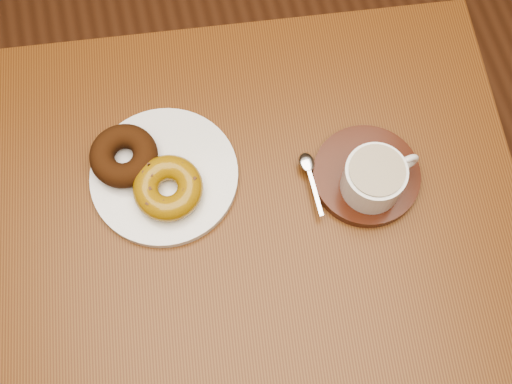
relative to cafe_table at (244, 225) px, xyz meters
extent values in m
plane|color=#552F1A|center=(0.06, -0.16, -0.64)|extent=(6.00, 6.00, 0.00)
cube|color=brown|center=(0.00, 0.00, 0.11)|extent=(0.88, 0.70, 0.03)
cylinder|color=#402512|center=(0.34, -0.30, -0.28)|extent=(0.04, 0.04, 0.74)
cylinder|color=#402512|center=(-0.34, 0.30, -0.28)|extent=(0.04, 0.04, 0.74)
cylinder|color=#402512|center=(0.39, 0.22, -0.28)|extent=(0.04, 0.04, 0.74)
cylinder|color=white|center=(-0.10, 0.06, 0.13)|extent=(0.23, 0.23, 0.01)
torus|color=#371B0B|center=(-0.15, 0.10, 0.15)|extent=(0.11, 0.11, 0.04)
torus|color=#9B7110|center=(-0.10, 0.03, 0.15)|extent=(0.11, 0.11, 0.04)
cube|color=#4A2B18|center=(-0.07, 0.03, 0.17)|extent=(0.01, 0.00, 0.00)
cube|color=#4A2B18|center=(-0.07, 0.04, 0.17)|extent=(0.01, 0.01, 0.00)
cube|color=#4A2B18|center=(-0.08, 0.05, 0.17)|extent=(0.01, 0.01, 0.00)
cube|color=#4A2B18|center=(-0.09, 0.06, 0.17)|extent=(0.01, 0.01, 0.00)
cube|color=#4A2B18|center=(-0.10, 0.06, 0.17)|extent=(0.00, 0.01, 0.00)
cube|color=#4A2B18|center=(-0.11, 0.06, 0.17)|extent=(0.01, 0.01, 0.00)
cube|color=#4A2B18|center=(-0.12, 0.06, 0.17)|extent=(0.01, 0.01, 0.00)
cube|color=#4A2B18|center=(-0.13, 0.05, 0.17)|extent=(0.01, 0.01, 0.00)
cube|color=#4A2B18|center=(-0.13, 0.04, 0.17)|extent=(0.01, 0.01, 0.00)
cube|color=#4A2B18|center=(-0.13, 0.03, 0.17)|extent=(0.01, 0.01, 0.00)
cube|color=#4A2B18|center=(-0.13, 0.01, 0.17)|extent=(0.01, 0.01, 0.00)
cube|color=#4A2B18|center=(-0.12, 0.01, 0.17)|extent=(0.01, 0.01, 0.00)
cube|color=#4A2B18|center=(-0.11, 0.00, 0.17)|extent=(0.01, 0.01, 0.00)
cube|color=#4A2B18|center=(-0.10, 0.00, 0.17)|extent=(0.00, 0.01, 0.00)
cube|color=#4A2B18|center=(-0.09, 0.00, 0.17)|extent=(0.01, 0.01, 0.00)
cube|color=#4A2B18|center=(-0.08, 0.01, 0.17)|extent=(0.01, 0.01, 0.00)
cube|color=#4A2B18|center=(-0.07, 0.02, 0.17)|extent=(0.01, 0.01, 0.00)
cylinder|color=#351207|center=(0.18, -0.01, 0.13)|extent=(0.20, 0.20, 0.02)
cylinder|color=white|center=(0.18, -0.03, 0.17)|extent=(0.09, 0.09, 0.06)
cylinder|color=brown|center=(0.18, -0.03, 0.20)|extent=(0.08, 0.08, 0.00)
torus|color=white|center=(0.23, -0.02, 0.17)|extent=(0.04, 0.02, 0.04)
ellipsoid|color=silver|center=(0.10, 0.03, 0.14)|extent=(0.02, 0.03, 0.01)
cube|color=silver|center=(0.10, -0.02, 0.14)|extent=(0.01, 0.08, 0.00)
camera|label=1|loc=(-0.06, -0.32, 1.00)|focal=45.00mm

